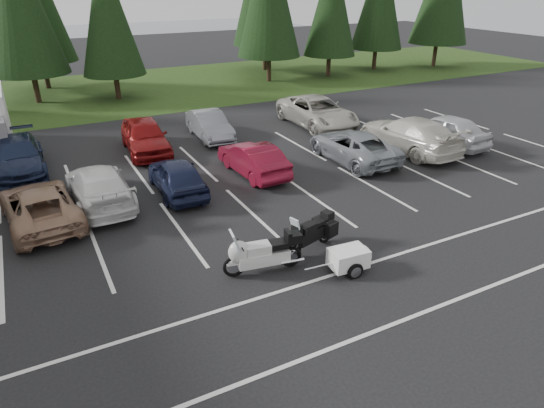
{
  "coord_description": "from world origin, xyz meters",
  "views": [
    {
      "loc": [
        -6.12,
        -13.04,
        7.82
      ],
      "look_at": [
        0.45,
        -0.5,
        1.09
      ],
      "focal_mm": 32.0,
      "sensor_mm": 36.0,
      "label": 1
    }
  ],
  "objects_px": {
    "car_near_5": "(253,159)",
    "cargo_trailer": "(348,260)",
    "car_far_2": "(145,136)",
    "car_near_8": "(445,130)",
    "car_far_4": "(317,112)",
    "car_near_6": "(353,146)",
    "car_far_3": "(210,125)",
    "adventure_motorcycle": "(311,231)",
    "car_far_1": "(18,156)",
    "car_near_7": "(409,134)",
    "touring_motorcycle": "(263,250)",
    "car_near_3": "(99,186)",
    "car_near_4": "(177,176)",
    "car_near_2": "(39,206)"
  },
  "relations": [
    {
      "from": "car_near_5",
      "to": "cargo_trailer",
      "type": "height_order",
      "value": "car_near_5"
    },
    {
      "from": "car_near_5",
      "to": "cargo_trailer",
      "type": "relative_size",
      "value": 2.68
    },
    {
      "from": "car_far_2",
      "to": "cargo_trailer",
      "type": "relative_size",
      "value": 3.03
    },
    {
      "from": "car_near_8",
      "to": "car_far_4",
      "type": "height_order",
      "value": "car_far_4"
    },
    {
      "from": "car_near_6",
      "to": "car_far_3",
      "type": "height_order",
      "value": "car_near_6"
    },
    {
      "from": "car_far_4",
      "to": "adventure_motorcycle",
      "type": "bearing_deg",
      "value": -122.8
    },
    {
      "from": "car_near_5",
      "to": "cargo_trailer",
      "type": "xyz_separation_m",
      "value": [
        -0.84,
        -8.09,
        -0.33
      ]
    },
    {
      "from": "car_near_8",
      "to": "car_far_3",
      "type": "height_order",
      "value": "car_near_8"
    },
    {
      "from": "car_far_1",
      "to": "car_far_4",
      "type": "bearing_deg",
      "value": 0.31
    },
    {
      "from": "car_near_6",
      "to": "car_far_4",
      "type": "relative_size",
      "value": 0.87
    },
    {
      "from": "car_near_7",
      "to": "car_near_5",
      "type": "bearing_deg",
      "value": -7.15
    },
    {
      "from": "car_far_4",
      "to": "touring_motorcycle",
      "type": "distance_m",
      "value": 15.26
    },
    {
      "from": "car_near_7",
      "to": "car_near_6",
      "type": "bearing_deg",
      "value": -4.1
    },
    {
      "from": "car_near_8",
      "to": "car_far_3",
      "type": "xyz_separation_m",
      "value": [
        -10.0,
        6.52,
        -0.1
      ]
    },
    {
      "from": "car_far_4",
      "to": "car_near_3",
      "type": "bearing_deg",
      "value": -157.93
    },
    {
      "from": "adventure_motorcycle",
      "to": "car_far_1",
      "type": "bearing_deg",
      "value": 107.11
    },
    {
      "from": "car_far_3",
      "to": "cargo_trailer",
      "type": "relative_size",
      "value": 2.68
    },
    {
      "from": "car_near_4",
      "to": "car_near_7",
      "type": "relative_size",
      "value": 0.72
    },
    {
      "from": "car_near_2",
      "to": "cargo_trailer",
      "type": "distance_m",
      "value": 10.58
    },
    {
      "from": "car_near_5",
      "to": "cargo_trailer",
      "type": "distance_m",
      "value": 8.14
    },
    {
      "from": "car_near_4",
      "to": "car_far_3",
      "type": "height_order",
      "value": "car_near_4"
    },
    {
      "from": "car_far_2",
      "to": "car_far_3",
      "type": "height_order",
      "value": "car_far_2"
    },
    {
      "from": "car_near_5",
      "to": "car_near_4",
      "type": "bearing_deg",
      "value": 3.59
    },
    {
      "from": "car_far_3",
      "to": "touring_motorcycle",
      "type": "distance_m",
      "value": 13.04
    },
    {
      "from": "car_near_2",
      "to": "car_near_6",
      "type": "bearing_deg",
      "value": 175.12
    },
    {
      "from": "car_near_2",
      "to": "car_near_5",
      "type": "height_order",
      "value": "car_near_5"
    },
    {
      "from": "car_near_2",
      "to": "car_far_1",
      "type": "xyz_separation_m",
      "value": [
        -0.43,
        5.66,
        0.06
      ]
    },
    {
      "from": "car_near_7",
      "to": "car_near_8",
      "type": "height_order",
      "value": "car_near_7"
    },
    {
      "from": "car_far_3",
      "to": "cargo_trailer",
      "type": "distance_m",
      "value": 13.79
    },
    {
      "from": "car_near_2",
      "to": "car_near_7",
      "type": "xyz_separation_m",
      "value": [
        16.46,
        0.04,
        0.15
      ]
    },
    {
      "from": "car_near_8",
      "to": "cargo_trailer",
      "type": "distance_m",
      "value": 13.21
    },
    {
      "from": "car_near_5",
      "to": "car_near_6",
      "type": "height_order",
      "value": "car_near_6"
    },
    {
      "from": "car_near_8",
      "to": "car_far_4",
      "type": "bearing_deg",
      "value": -62.3
    },
    {
      "from": "car_near_3",
      "to": "car_far_4",
      "type": "distance_m",
      "value": 13.73
    },
    {
      "from": "car_near_2",
      "to": "car_far_3",
      "type": "height_order",
      "value": "car_far_3"
    },
    {
      "from": "adventure_motorcycle",
      "to": "car_near_5",
      "type": "bearing_deg",
      "value": 63.12
    },
    {
      "from": "car_far_2",
      "to": "touring_motorcycle",
      "type": "distance_m",
      "value": 11.96
    },
    {
      "from": "car_near_7",
      "to": "car_far_1",
      "type": "height_order",
      "value": "car_near_7"
    },
    {
      "from": "car_near_3",
      "to": "car_near_7",
      "type": "distance_m",
      "value": 14.38
    },
    {
      "from": "car_near_4",
      "to": "cargo_trailer",
      "type": "relative_size",
      "value": 2.63
    },
    {
      "from": "touring_motorcycle",
      "to": "car_near_5",
      "type": "bearing_deg",
      "value": 75.98
    },
    {
      "from": "car_near_8",
      "to": "cargo_trailer",
      "type": "height_order",
      "value": "car_near_8"
    },
    {
      "from": "car_far_1",
      "to": "car_far_4",
      "type": "relative_size",
      "value": 0.88
    },
    {
      "from": "car_near_5",
      "to": "car_near_6",
      "type": "relative_size",
      "value": 0.84
    },
    {
      "from": "car_near_3",
      "to": "car_near_4",
      "type": "xyz_separation_m",
      "value": [
        2.87,
        -0.35,
        -0.02
      ]
    },
    {
      "from": "car_near_7",
      "to": "adventure_motorcycle",
      "type": "xyz_separation_m",
      "value": [
        -9.23,
        -5.91,
        -0.12
      ]
    },
    {
      "from": "car_near_6",
      "to": "car_far_2",
      "type": "bearing_deg",
      "value": -34.16
    },
    {
      "from": "car_near_4",
      "to": "car_near_5",
      "type": "height_order",
      "value": "car_near_4"
    },
    {
      "from": "car_near_2",
      "to": "car_near_5",
      "type": "distance_m",
      "value": 8.47
    },
    {
      "from": "car_near_3",
      "to": "car_near_8",
      "type": "relative_size",
      "value": 1.07
    }
  ]
}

